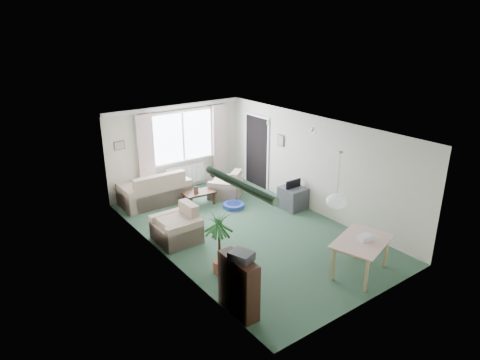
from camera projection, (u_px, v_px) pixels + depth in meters
ground at (248, 231)px, 9.66m from camera, size 6.50×6.50×0.00m
window at (183, 137)px, 11.70m from camera, size 1.80×0.03×1.30m
curtain_rod at (183, 109)px, 11.37m from camera, size 2.60×0.03×0.03m
curtain_left at (146, 153)px, 11.06m from camera, size 0.45×0.08×2.00m
curtain_right at (220, 139)px, 12.34m from camera, size 0.45×0.08×2.00m
radiator at (185, 175)px, 12.05m from camera, size 1.20×0.10×0.55m
doorway at (257, 152)px, 12.08m from camera, size 0.03×0.95×2.00m
pendant_lamp at (336, 201)px, 7.52m from camera, size 0.36×0.36×0.36m
tinsel_garland at (239, 184)px, 6.07m from camera, size 1.60×1.60×0.12m
bauble_cluster_a at (269, 120)px, 10.29m from camera, size 0.20×0.20×0.20m
bauble_cluster_b at (313, 128)px, 9.55m from camera, size 0.20×0.20×0.20m
wall_picture_back at (119, 145)px, 10.68m from camera, size 0.28×0.03×0.22m
wall_picture_right at (281, 140)px, 11.13m from camera, size 0.03×0.24×0.30m
sofa at (154, 187)px, 11.06m from camera, size 1.74×0.94×0.87m
armchair_corner at (226, 183)px, 11.49m from camera, size 1.13×1.12×0.73m
armchair_left at (176, 224)px, 9.12m from camera, size 0.85×0.90×0.80m
coffee_table at (199, 198)px, 11.01m from camera, size 0.82×0.50×0.36m
photo_frame at (196, 190)px, 10.88m from camera, size 0.12×0.06×0.16m
bookshelf at (239, 285)px, 6.83m from camera, size 0.28×0.81×0.98m
hifi_box at (241, 256)px, 6.59m from camera, size 0.38×0.42×0.14m
houseplant at (219, 242)px, 7.88m from camera, size 0.60×0.60×1.25m
dining_table at (360, 257)px, 7.94m from camera, size 1.25×1.01×0.68m
gift_box at (365, 238)px, 7.81m from camera, size 0.27×0.21×0.12m
tv_cube at (293, 198)px, 10.78m from camera, size 0.56×0.61×0.55m
pet_bed at (234, 205)px, 10.89m from camera, size 0.62×0.62×0.11m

